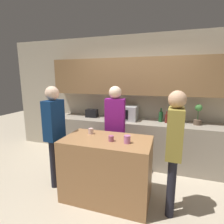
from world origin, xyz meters
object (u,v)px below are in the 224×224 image
toaster (92,113)px  bottle_1 (166,118)px  microwave (125,113)px  bottle_2 (173,119)px  bottle_3 (180,117)px  bottle_0 (161,116)px  person_center (54,128)px  cup_0 (111,138)px  potted_plant (198,115)px  cup_1 (127,139)px  cup_2 (91,131)px  person_right (115,124)px  person_left (174,144)px

toaster → bottle_1: bottle_1 is taller
microwave → bottle_2: size_ratio=1.66×
bottle_3 → bottle_0: bearing=-178.0°
bottle_1 → bottle_2: (0.11, -0.12, 0.03)m
bottle_2 → person_center: bearing=-148.8°
bottle_0 → microwave: bearing=-176.8°
cup_0 → potted_plant: bearing=46.8°
toaster → cup_1: size_ratio=2.42×
bottle_2 → cup_1: 1.38m
bottle_3 → cup_2: (-1.37, -1.21, -0.06)m
microwave → person_right: person_right is taller
cup_1 → cup_2: (-0.64, 0.21, -0.01)m
microwave → person_right: 0.68m
bottle_3 → potted_plant: bearing=-9.4°
toaster → cup_0: (0.91, -1.37, -0.04)m
potted_plant → person_center: person_center is taller
cup_1 → cup_2: 0.67m
cup_1 → person_right: size_ratio=0.06×
person_left → person_right: size_ratio=0.99×
microwave → bottle_1: (0.85, -0.01, -0.06)m
bottle_0 → person_left: person_left is taller
potted_plant → cup_1: bearing=-127.6°
potted_plant → bottle_1: potted_plant is taller
bottle_0 → person_left: size_ratio=0.17×
bottle_3 → person_left: bearing=-95.6°
cup_2 → bottle_2: bearing=39.5°
microwave → cup_0: bearing=-84.5°
bottle_1 → person_center: 2.12m
bottle_2 → cup_1: (-0.60, -1.24, -0.05)m
person_left → bottle_1: bearing=7.1°
bottle_1 → bottle_2: bearing=-47.3°
toaster → bottle_3: (1.87, 0.05, 0.03)m
toaster → bottle_2: bottle_2 is taller
cup_1 → person_center: person_center is taller
toaster → bottle_3: bearing=1.6°
microwave → person_center: 1.53m
bottle_1 → person_center: person_center is taller
cup_1 → potted_plant: bearing=52.4°
cup_1 → microwave: bearing=104.8°
bottle_1 → bottle_2: size_ratio=0.73×
microwave → person_left: bearing=-54.2°
person_center → person_right: bearing=126.6°
potted_plant → bottle_1: bearing=-178.5°
toaster → person_right: person_right is taller
bottle_0 → bottle_1: (0.11, -0.06, -0.02)m
bottle_0 → cup_0: bottle_0 is taller
toaster → cup_2: size_ratio=2.87×
potted_plant → bottle_3: bearing=170.6°
toaster → cup_1: 1.78m
bottle_0 → person_center: person_center is taller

